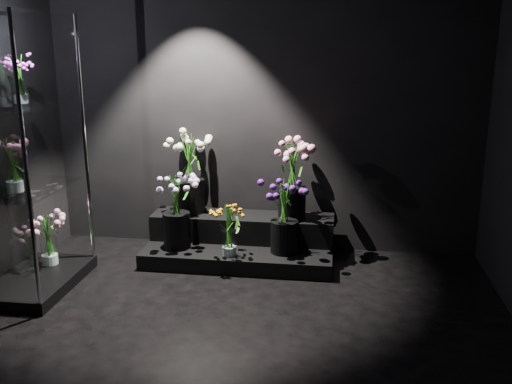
# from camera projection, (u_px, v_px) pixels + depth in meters

# --- Properties ---
(floor) EXTENTS (4.00, 4.00, 0.00)m
(floor) POSITION_uv_depth(u_px,v_px,m) (222.00, 352.00, 3.68)
(floor) COLOR black
(floor) RESTS_ON ground
(wall_back) EXTENTS (4.00, 0.00, 4.00)m
(wall_back) POSITION_uv_depth(u_px,v_px,m) (263.00, 102.00, 5.23)
(wall_back) COLOR black
(wall_back) RESTS_ON floor
(wall_front) EXTENTS (4.00, 0.00, 4.00)m
(wall_front) POSITION_uv_depth(u_px,v_px,m) (52.00, 274.00, 1.41)
(wall_front) COLOR black
(wall_front) RESTS_ON floor
(display_riser) EXTENTS (1.69, 0.75, 0.38)m
(display_riser) POSITION_uv_depth(u_px,v_px,m) (241.00, 241.00, 5.25)
(display_riser) COLOR black
(display_riser) RESTS_ON floor
(display_case) EXTENTS (0.59, 0.98, 2.15)m
(display_case) POSITION_uv_depth(u_px,v_px,m) (25.00, 157.00, 4.38)
(display_case) COLOR black
(display_case) RESTS_ON floor
(bouquet_orange_bells) EXTENTS (0.28, 0.28, 0.47)m
(bouquet_orange_bells) POSITION_uv_depth(u_px,v_px,m) (229.00, 229.00, 4.88)
(bouquet_orange_bells) COLOR white
(bouquet_orange_bells) RESTS_ON display_riser
(bouquet_lilac) EXTENTS (0.49, 0.49, 0.67)m
(bouquet_lilac) POSITION_uv_depth(u_px,v_px,m) (176.00, 205.00, 5.04)
(bouquet_lilac) COLOR black
(bouquet_lilac) RESTS_ON display_riser
(bouquet_purple) EXTENTS (0.35, 0.35, 0.65)m
(bouquet_purple) POSITION_uv_depth(u_px,v_px,m) (285.00, 213.00, 4.93)
(bouquet_purple) COLOR black
(bouquet_purple) RESTS_ON display_riser
(bouquet_cream_roses) EXTENTS (0.50, 0.50, 0.73)m
(bouquet_cream_roses) POSITION_uv_depth(u_px,v_px,m) (189.00, 170.00, 5.29)
(bouquet_cream_roses) COLOR black
(bouquet_cream_roses) RESTS_ON display_riser
(bouquet_pink_roses) EXTENTS (0.45, 0.45, 0.72)m
(bouquet_pink_roses) POSITION_uv_depth(u_px,v_px,m) (292.00, 175.00, 5.11)
(bouquet_pink_roses) COLOR black
(bouquet_pink_roses) RESTS_ON display_riser
(bouquet_case_pink) EXTENTS (0.38, 0.38, 0.39)m
(bouquet_case_pink) POSITION_uv_depth(u_px,v_px,m) (12.00, 164.00, 4.25)
(bouquet_case_pink) COLOR white
(bouquet_case_pink) RESTS_ON display_case
(bouquet_case_magenta) EXTENTS (0.28, 0.28, 0.37)m
(bouquet_case_magenta) POSITION_uv_depth(u_px,v_px,m) (19.00, 79.00, 4.36)
(bouquet_case_magenta) COLOR white
(bouquet_case_magenta) RESTS_ON display_case
(bouquet_case_base_pink) EXTENTS (0.39, 0.39, 0.43)m
(bouquet_case_base_pink) POSITION_uv_depth(u_px,v_px,m) (48.00, 239.00, 4.81)
(bouquet_case_base_pink) COLOR white
(bouquet_case_base_pink) RESTS_ON display_case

